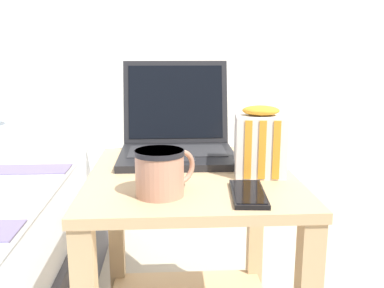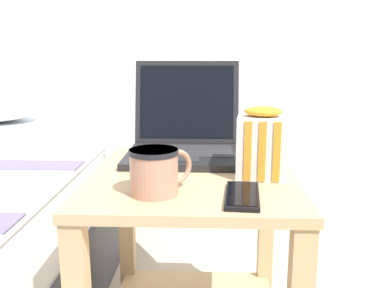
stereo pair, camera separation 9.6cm
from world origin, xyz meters
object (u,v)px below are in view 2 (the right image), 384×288
cell_phone (242,195)px  laptop (185,137)px  mug_front_left (155,169)px  snack_bag (262,144)px

cell_phone → laptop: bearing=111.2°
mug_front_left → cell_phone: size_ratio=0.77×
laptop → mug_front_left: (-0.04, -0.33, 0.00)m
laptop → cell_phone: bearing=-68.8°
laptop → mug_front_left: bearing=-97.0°
laptop → cell_phone: laptop is taller
laptop → mug_front_left: 0.33m
mug_front_left → cell_phone: (0.18, -0.02, -0.05)m
laptop → snack_bag: 0.27m
snack_bag → laptop: bearing=134.3°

